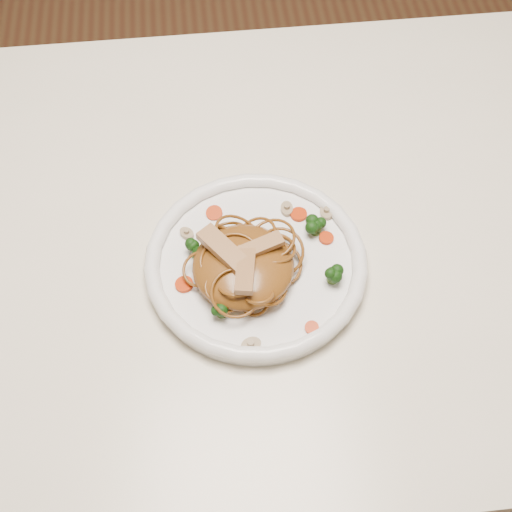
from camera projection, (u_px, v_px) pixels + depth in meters
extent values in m
plane|color=#59311E|center=(248.00, 423.00, 1.55)|extent=(4.00, 4.00, 0.00)
cube|color=white|center=(243.00, 232.00, 0.94)|extent=(1.20, 0.80, 0.04)
cylinder|color=brown|center=(480.00, 185.00, 1.48)|extent=(0.06, 0.06, 0.71)
cylinder|color=white|center=(256.00, 266.00, 0.88)|extent=(0.36, 0.36, 0.02)
ellipsoid|color=brown|center=(243.00, 266.00, 0.84)|extent=(0.14, 0.14, 0.04)
cube|color=tan|center=(260.00, 246.00, 0.83)|extent=(0.06, 0.04, 0.01)
cube|color=tan|center=(224.00, 250.00, 0.83)|extent=(0.07, 0.07, 0.01)
cube|color=tan|center=(245.00, 270.00, 0.81)|extent=(0.03, 0.07, 0.01)
cylinder|color=#BF2F06|center=(299.00, 214.00, 0.91)|extent=(0.02, 0.02, 0.00)
cylinder|color=#BF2F06|center=(184.00, 284.00, 0.85)|extent=(0.03, 0.03, 0.00)
cylinder|color=#BF2F06|center=(326.00, 238.00, 0.89)|extent=(0.02, 0.02, 0.00)
cylinder|color=#BF2F06|center=(214.00, 213.00, 0.91)|extent=(0.03, 0.03, 0.00)
cylinder|color=#BF2F06|center=(312.00, 328.00, 0.82)|extent=(0.02, 0.02, 0.00)
cylinder|color=tan|center=(251.00, 345.00, 0.80)|extent=(0.03, 0.03, 0.01)
cylinder|color=tan|center=(326.00, 212.00, 0.91)|extent=(0.02, 0.02, 0.01)
cylinder|color=tan|center=(187.00, 234.00, 0.89)|extent=(0.03, 0.03, 0.01)
cylinder|color=tan|center=(287.00, 209.00, 0.92)|extent=(0.02, 0.02, 0.01)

